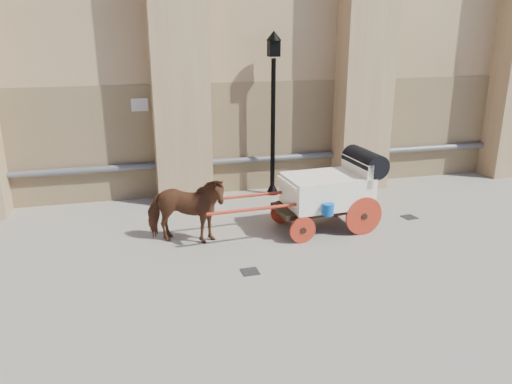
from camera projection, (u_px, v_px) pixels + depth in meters
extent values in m
plane|color=gray|center=(255.00, 250.00, 10.23)|extent=(90.00, 90.00, 0.00)
cube|color=olive|center=(287.00, 134.00, 14.07)|extent=(44.00, 0.35, 3.00)
cylinder|color=#59595B|center=(289.00, 157.00, 14.00)|extent=(42.00, 0.18, 0.18)
cube|color=beige|center=(140.00, 105.00, 12.64)|extent=(0.42, 0.04, 0.32)
imported|color=brown|center=(185.00, 210.00, 10.37)|extent=(1.90, 1.32, 1.47)
cube|color=black|center=(322.00, 207.00, 11.18)|extent=(2.17, 1.10, 0.12)
cube|color=white|center=(327.00, 190.00, 11.09)|extent=(1.90, 1.32, 0.67)
cube|color=white|center=(357.00, 171.00, 11.19)|extent=(0.22, 1.21, 0.53)
cube|color=white|center=(293.00, 183.00, 10.78)|extent=(0.40, 1.08, 0.10)
cylinder|color=black|center=(365.00, 162.00, 11.19)|extent=(0.62, 1.24, 0.54)
cylinder|color=#B02A17|center=(364.00, 216.00, 10.89)|extent=(0.87, 0.11, 0.87)
cylinder|color=#B02A17|center=(339.00, 199.00, 11.97)|extent=(0.87, 0.11, 0.87)
cylinder|color=#B02A17|center=(303.00, 230.00, 10.51)|extent=(0.58, 0.09, 0.58)
cylinder|color=#B02A17|center=(282.00, 211.00, 11.58)|extent=(0.58, 0.09, 0.58)
cylinder|color=#B02A17|center=(261.00, 208.00, 10.23)|extent=(2.31, 0.22, 0.07)
cylinder|color=#B02A17|center=(249.00, 196.00, 11.01)|extent=(2.31, 0.22, 0.07)
cylinder|color=#084CAD|center=(328.00, 209.00, 10.46)|extent=(0.25, 0.25, 0.25)
cylinder|color=black|center=(273.00, 129.00, 13.22)|extent=(0.12, 0.12, 3.62)
cone|color=black|center=(272.00, 187.00, 13.73)|extent=(0.36, 0.36, 0.36)
cube|color=black|center=(274.00, 48.00, 12.59)|extent=(0.28, 0.28, 0.42)
cone|color=black|center=(274.00, 35.00, 12.49)|extent=(0.40, 0.40, 0.24)
cube|color=black|center=(250.00, 272.00, 9.31)|extent=(0.33, 0.33, 0.01)
cube|color=black|center=(409.00, 217.00, 12.02)|extent=(0.36, 0.36, 0.01)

